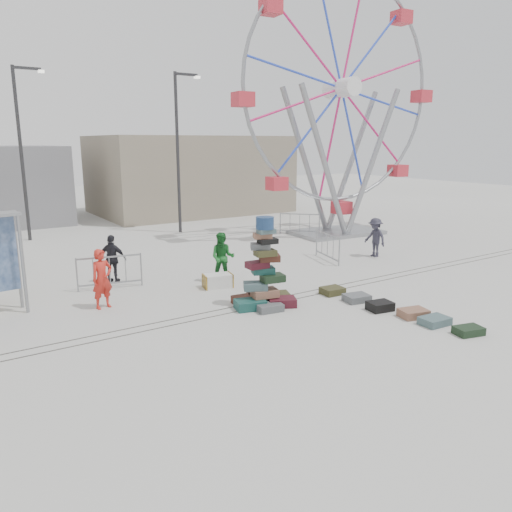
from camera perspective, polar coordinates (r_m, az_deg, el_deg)
ground at (r=14.10m, az=2.64°, el=-6.29°), size 90.00×90.00×0.00m
track_line_near at (r=14.56m, az=1.25°, el=-5.63°), size 40.00×0.04×0.01m
track_line_far at (r=14.88m, az=0.38°, el=-5.22°), size 40.00×0.04×0.01m
building_right at (r=34.22m, az=-7.61°, el=9.24°), size 12.00×8.00×5.00m
lamp_post_right at (r=26.16m, az=-8.78°, el=12.45°), size 1.41×0.25×8.00m
lamp_post_left at (r=26.06m, az=-25.12°, el=11.40°), size 1.41×0.25×8.00m
suitcase_tower at (r=14.33m, az=0.90°, el=-2.91°), size 2.00×1.66×2.60m
ferris_wheel at (r=25.68m, az=9.67°, el=16.34°), size 10.90×3.04×12.68m
steamer_trunk at (r=16.30m, az=-4.40°, el=-2.84°), size 1.02×0.72×0.43m
row_case_0 at (r=15.75m, az=8.72°, el=-3.94°), size 0.71×0.59×0.22m
row_case_1 at (r=15.17m, az=11.44°, el=-4.72°), size 0.81×0.68×0.21m
row_case_2 at (r=14.52m, az=13.99°, el=-5.57°), size 0.76×0.62×0.25m
row_case_3 at (r=14.22m, az=17.54°, el=-6.25°), size 0.85×0.70×0.22m
row_case_4 at (r=13.84m, az=19.75°, el=-6.99°), size 0.79×0.58×0.21m
row_case_5 at (r=13.47m, az=23.12°, el=-7.85°), size 0.78×0.61×0.20m
barricade_dummy_c at (r=16.70m, az=-16.36°, el=-1.78°), size 1.98×0.48×1.10m
barricade_wheel_front at (r=20.07m, az=8.16°, el=1.05°), size 0.61×1.96×1.10m
barricade_wheel_back at (r=25.56m, az=5.01°, el=3.68°), size 1.48×1.49×1.10m
pedestrian_red at (r=14.75m, az=-17.18°, el=-2.51°), size 0.70×0.54×1.71m
pedestrian_green at (r=16.77m, az=-3.83°, el=-0.16°), size 1.04×1.01×1.70m
pedestrian_black at (r=17.35m, az=-16.09°, el=-0.32°), size 0.98×0.92×1.62m
pedestrian_grey at (r=21.04m, az=13.45°, el=2.07°), size 0.60×1.04×1.61m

